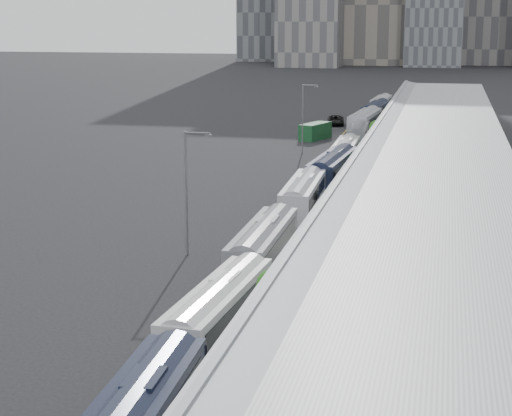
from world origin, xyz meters
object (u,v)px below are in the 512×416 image
(bus_10, at_px, (381,107))
(street_lamp_near, at_px, (189,185))
(bus_2, at_px, (219,320))
(bus_6, at_px, (345,157))
(street_lamp_far, at_px, (304,114))
(bus_7, at_px, (358,139))
(bus_4, at_px, (303,202))
(bus_5, at_px, (333,175))
(bus_8, at_px, (365,126))
(bus_9, at_px, (376,116))
(shipping_container, at_px, (315,131))
(suv, at_px, (336,120))
(bus_3, at_px, (263,254))

(bus_10, height_order, street_lamp_near, street_lamp_near)
(bus_2, xyz_separation_m, bus_10, (-0.14, 113.32, -0.04))
(bus_6, height_order, street_lamp_far, street_lamp_far)
(bus_6, distance_m, street_lamp_far, 13.47)
(bus_6, bearing_deg, bus_7, 89.47)
(bus_10, bearing_deg, bus_6, -86.62)
(bus_10, bearing_deg, bus_7, -86.68)
(bus_4, relative_size, bus_10, 1.05)
(bus_5, height_order, bus_6, bus_5)
(bus_2, xyz_separation_m, bus_8, (-0.21, 83.85, 0.18))
(bus_5, distance_m, bus_8, 40.36)
(bus_2, relative_size, bus_8, 0.89)
(bus_9, height_order, street_lamp_far, street_lamp_far)
(bus_8, bearing_deg, street_lamp_near, -91.22)
(bus_6, xyz_separation_m, street_lamp_near, (-7.00, -38.89, 3.86))
(bus_9, bearing_deg, shipping_container, -108.03)
(bus_2, bearing_deg, bus_4, 94.67)
(bus_8, bearing_deg, street_lamp_far, -106.35)
(bus_6, height_order, shipping_container, bus_6)
(bus_4, height_order, bus_6, bus_4)
(shipping_container, bearing_deg, bus_4, -63.54)
(bus_10, height_order, suv, bus_10)
(bus_2, distance_m, street_lamp_far, 67.59)
(bus_7, bearing_deg, suv, 101.14)
(bus_10, xyz_separation_m, suv, (-6.16, -15.59, -0.69))
(bus_3, distance_m, shipping_container, 67.53)
(bus_6, relative_size, bus_7, 1.00)
(bus_5, xyz_separation_m, shipping_container, (-7.44, 36.93, -0.49))
(bus_2, relative_size, bus_6, 1.04)
(bus_10, bearing_deg, bus_2, -86.84)
(bus_2, height_order, bus_5, bus_5)
(bus_5, height_order, shipping_container, bus_5)
(bus_6, distance_m, suv, 42.14)
(bus_7, bearing_deg, bus_3, -93.01)
(street_lamp_near, bearing_deg, suv, 89.61)
(bus_4, xyz_separation_m, bus_5, (0.88, 13.18, 0.11))
(bus_4, distance_m, bus_7, 41.50)
(bus_2, bearing_deg, bus_6, 93.57)
(bus_6, height_order, bus_9, bus_9)
(street_lamp_far, bearing_deg, bus_4, -80.67)
(shipping_container, xyz_separation_m, suv, (0.75, 17.30, -0.39))
(street_lamp_near, bearing_deg, shipping_container, 90.19)
(bus_8, xyz_separation_m, street_lamp_near, (-6.64, -66.65, 3.63))
(street_lamp_near, distance_m, street_lamp_far, 49.98)
(bus_5, relative_size, shipping_container, 2.18)
(bus_3, relative_size, bus_7, 1.06)
(suv, bearing_deg, bus_4, -92.51)
(bus_4, relative_size, street_lamp_near, 1.37)
(bus_2, bearing_deg, bus_10, 93.80)
(bus_4, relative_size, bus_7, 1.06)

